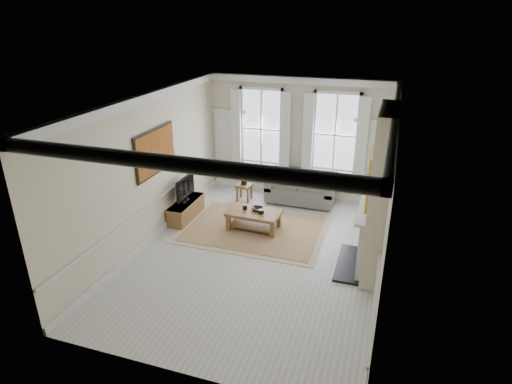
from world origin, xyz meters
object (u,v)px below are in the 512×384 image
(sofa, at_px, (301,190))
(coffee_table, at_px, (254,214))
(side_table, at_px, (244,188))
(tv_stand, at_px, (186,210))

(sofa, relative_size, coffee_table, 1.43)
(side_table, bearing_deg, coffee_table, -62.87)
(coffee_table, height_order, tv_stand, coffee_table)
(side_table, relative_size, coffee_table, 0.37)
(sofa, bearing_deg, side_table, -165.26)
(sofa, height_order, side_table, sofa)
(coffee_table, distance_m, tv_stand, 1.88)
(sofa, bearing_deg, tv_stand, -143.02)
(tv_stand, bearing_deg, coffee_table, -1.30)
(sofa, xyz_separation_m, side_table, (-1.55, -0.41, 0.02))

